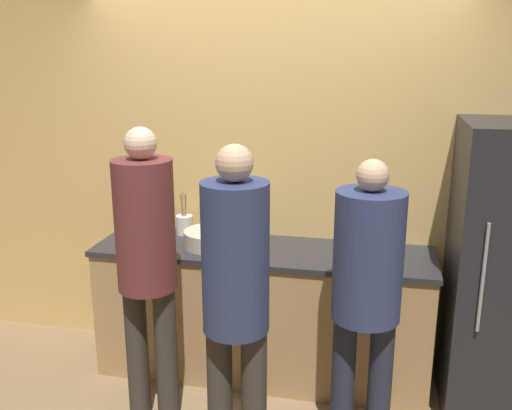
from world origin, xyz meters
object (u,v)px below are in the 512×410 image
cup_white (355,247)px  fruit_bowl (212,238)px  person_center (236,293)px  person_left (146,255)px  refrigerator (504,271)px  bottle_amber (353,253)px  person_right (367,283)px  potted_plant (383,235)px  utensil_crock (184,224)px

cup_white → fruit_bowl: bearing=-176.7°
person_center → person_left: bearing=149.4°
cup_white → person_center: bearing=-116.7°
refrigerator → bottle_amber: bearing=-174.5°
person_center → person_right: 0.72m
refrigerator → person_center: bearing=-145.9°
person_center → cup_white: person_center is taller
person_center → bottle_amber: (0.51, 0.86, -0.06)m
refrigerator → fruit_bowl: (-1.82, 0.03, 0.07)m
person_left → potted_plant: bearing=28.9°
refrigerator → utensil_crock: (-2.08, 0.24, 0.09)m
person_center → person_right: bearing=31.2°
person_left → fruit_bowl: person_left is taller
person_left → potted_plant: (1.30, 0.72, -0.02)m
potted_plant → fruit_bowl: bearing=-174.7°
person_left → fruit_bowl: bearing=72.3°
refrigerator → person_right: 0.99m
utensil_crock → person_center: bearing=-60.3°
fruit_bowl → bottle_amber: bearing=-7.0°
utensil_crock → potted_plant: (1.37, -0.11, 0.05)m
fruit_bowl → person_right: bearing=-30.6°
utensil_crock → potted_plant: bearing=-4.6°
person_center → potted_plant: (0.69, 1.08, -0.01)m
person_left → cup_white: person_left is taller
person_center → bottle_amber: bearing=59.3°
person_center → utensil_crock: (-0.68, 1.19, -0.06)m
utensil_crock → cup_white: size_ratio=3.12×
refrigerator → cup_white: bearing=174.8°
fruit_bowl → refrigerator: bearing=-0.9°
person_right → fruit_bowl: bearing=149.4°
cup_white → potted_plant: size_ratio=0.42×
person_right → bottle_amber: 0.50m
fruit_bowl → cup_white: 0.93m
refrigerator → person_right: refrigerator is taller
bottle_amber → cup_white: size_ratio=1.76×
person_right → person_left: bearing=-179.6°
utensil_crock → potted_plant: utensil_crock is taller
refrigerator → potted_plant: (-0.72, 0.13, 0.13)m
refrigerator → person_center: refrigerator is taller
refrigerator → utensil_crock: 2.10m
person_left → person_right: (1.22, 0.01, -0.06)m
utensil_crock → cup_white: (1.20, -0.16, -0.02)m
cup_white → refrigerator: bearing=-5.2°
person_left → person_center: (0.61, -0.36, -0.02)m
person_center → utensil_crock: bearing=119.7°
utensil_crock → cup_white: bearing=-7.5°
person_right → utensil_crock: size_ratio=5.55×
person_left → person_center: 0.71m
utensil_crock → cup_white: utensil_crock is taller
person_left → utensil_crock: bearing=94.6°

